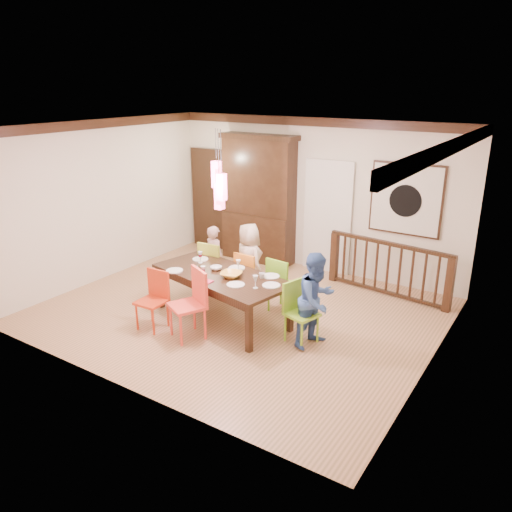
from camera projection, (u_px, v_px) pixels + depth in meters
The scene contains 37 objects.
floor at pixel (239, 311), 8.06m from camera, with size 6.00×6.00×0.00m, color #936E47.
ceiling at pixel (237, 127), 7.10m from camera, with size 6.00×6.00×0.00m, color white.
wall_back at pixel (313, 195), 9.56m from camera, with size 6.00×6.00×0.00m, color beige.
wall_left at pixel (104, 201), 9.12m from camera, with size 5.00×5.00×0.00m, color beige.
wall_right at pixel (441, 261), 6.04m from camera, with size 5.00×5.00×0.00m, color beige.
crown_molding at pixel (237, 133), 7.13m from camera, with size 6.00×5.00×0.16m, color black, non-canonical shape.
panel_door at pixel (212, 201), 10.89m from camera, with size 1.04×0.07×2.24m, color black.
white_doorway at pixel (327, 219), 9.49m from camera, with size 0.97×0.05×2.22m, color silver.
painting at pixel (406, 200), 8.56m from camera, with size 1.25×0.06×1.25m.
pendant_cluster at pixel (219, 185), 7.14m from camera, with size 0.27×0.21×1.14m.
dining_table at pixel (221, 278), 7.61m from camera, with size 2.38×1.44×0.75m.
chair_far_left at pixel (215, 263), 8.62m from camera, with size 0.45×0.45×0.95m.
chair_far_mid at pixel (251, 273), 8.29m from camera, with size 0.41×0.41×0.88m.
chair_far_right at pixel (283, 280), 7.94m from camera, with size 0.45×0.45×0.91m.
chair_near_left at pixel (151, 297), 7.36m from camera, with size 0.41×0.41×0.88m.
chair_near_mid at pixel (187, 300), 7.07m from camera, with size 0.61×0.61×1.01m.
chair_end_right at pixel (302, 309), 6.96m from camera, with size 0.49×0.49×0.89m.
china_hutch at pixel (259, 199), 10.02m from camera, with size 1.62×0.46×2.56m.
balustrade at pixel (388, 268), 8.54m from camera, with size 2.25×0.34×0.96m.
person_far_left at pixel (215, 258), 8.73m from camera, with size 0.43×0.28×1.18m, color #D7A3A7.
person_far_mid at pixel (249, 262), 8.37m from camera, with size 0.64×0.42×1.31m, color beige.
person_end_right at pixel (316, 300), 6.84m from camera, with size 0.66×0.51×1.36m, color #3A5EA3.
serving_bowl at pixel (231, 275), 7.44m from camera, with size 0.31×0.31×0.08m, color gold.
small_bowl at pixel (216, 268), 7.72m from camera, with size 0.18×0.18×0.06m, color white.
cup_left at pixel (195, 269), 7.64m from camera, with size 0.11×0.11×0.09m, color silver.
cup_right at pixel (262, 276), 7.39m from camera, with size 0.09×0.09×0.08m, color silver.
plate_far_left at pixel (200, 259), 8.18m from camera, with size 0.26×0.26×0.01m, color white.
plate_far_mid at pixel (237, 268), 7.79m from camera, with size 0.26×0.26×0.01m, color white.
plate_far_right at pixel (271, 276), 7.47m from camera, with size 0.26×0.26×0.01m, color white.
plate_near_left at pixel (174, 271), 7.69m from camera, with size 0.26×0.26×0.01m, color white.
plate_near_mid at pixel (236, 285), 7.15m from camera, with size 0.26×0.26×0.01m, color white.
plate_end_right at pixel (271, 285), 7.13m from camera, with size 0.26×0.26×0.01m, color white.
wine_glass_a at pixel (200, 257), 8.01m from camera, with size 0.08×0.08×0.19m, color #590C19, non-canonical shape.
wine_glass_b at pixel (238, 266), 7.64m from camera, with size 0.08×0.08×0.19m, color silver, non-canonical shape.
wine_glass_c at pixel (203, 272), 7.37m from camera, with size 0.08×0.08×0.19m, color #590C19, non-canonical shape.
wine_glass_d at pixel (255, 282), 7.02m from camera, with size 0.08×0.08×0.19m, color silver, non-canonical shape.
napkin at pixel (206, 281), 7.28m from camera, with size 0.18×0.14×0.01m, color #D83359.
Camera 1 is at (4.21, -5.99, 3.50)m, focal length 35.00 mm.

